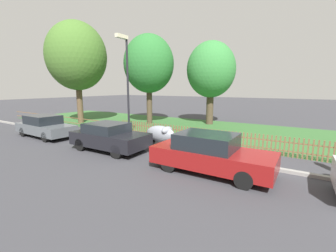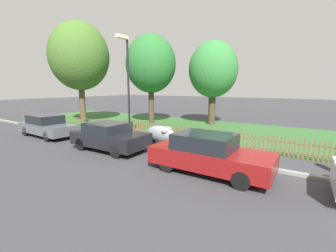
# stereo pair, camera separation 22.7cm
# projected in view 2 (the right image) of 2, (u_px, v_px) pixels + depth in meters

# --- Properties ---
(ground_plane) EXTENTS (120.00, 120.00, 0.00)m
(ground_plane) POSITION_uv_depth(u_px,v_px,m) (210.00, 160.00, 9.39)
(ground_plane) COLOR #38383D
(kerb_stone) EXTENTS (42.30, 0.20, 0.12)m
(kerb_stone) POSITION_uv_depth(u_px,v_px,m) (211.00, 158.00, 9.46)
(kerb_stone) COLOR gray
(kerb_stone) RESTS_ON ground
(grass_strip) EXTENTS (42.30, 8.56, 0.01)m
(grass_strip) POSITION_uv_depth(u_px,v_px,m) (248.00, 134.00, 14.71)
(grass_strip) COLOR #33602D
(grass_strip) RESTS_ON ground
(park_fence) EXTENTS (42.30, 0.05, 0.90)m
(park_fence) POSITION_uv_depth(u_px,v_px,m) (227.00, 140.00, 11.12)
(park_fence) COLOR brown
(park_fence) RESTS_ON ground
(parked_car_silver_hatchback) EXTENTS (4.27, 1.78, 1.32)m
(parked_car_silver_hatchback) POSITION_uv_depth(u_px,v_px,m) (47.00, 126.00, 13.89)
(parked_car_silver_hatchback) COLOR #51565B
(parked_car_silver_hatchback) RESTS_ON ground
(parked_car_black_saloon) EXTENTS (3.80, 1.83, 1.32)m
(parked_car_black_saloon) POSITION_uv_depth(u_px,v_px,m) (109.00, 136.00, 10.85)
(parked_car_black_saloon) COLOR black
(parked_car_black_saloon) RESTS_ON ground
(parked_car_navy_estate) EXTENTS (4.25, 1.74, 1.39)m
(parked_car_navy_estate) POSITION_uv_depth(u_px,v_px,m) (209.00, 153.00, 7.95)
(parked_car_navy_estate) COLOR maroon
(parked_car_navy_estate) RESTS_ON ground
(covered_motorcycle) EXTENTS (1.90, 0.78, 1.08)m
(covered_motorcycle) POSITION_uv_depth(u_px,v_px,m) (161.00, 134.00, 11.49)
(covered_motorcycle) COLOR black
(covered_motorcycle) RESTS_ON ground
(tree_nearest_kerb) EXTENTS (4.84, 4.84, 8.33)m
(tree_nearest_kerb) POSITION_uv_depth(u_px,v_px,m) (79.00, 57.00, 18.62)
(tree_nearest_kerb) COLOR brown
(tree_nearest_kerb) RESTS_ON ground
(tree_behind_motorcycle) EXTENTS (4.07, 4.07, 7.23)m
(tree_behind_motorcycle) POSITION_uv_depth(u_px,v_px,m) (151.00, 64.00, 18.25)
(tree_behind_motorcycle) COLOR #473828
(tree_behind_motorcycle) RESTS_ON ground
(tree_mid_park) EXTENTS (3.86, 3.86, 6.63)m
(tree_mid_park) POSITION_uv_depth(u_px,v_px,m) (213.00, 70.00, 17.84)
(tree_mid_park) COLOR #473828
(tree_mid_park) RESTS_ON ground
(street_lamp) EXTENTS (0.20, 0.79, 5.62)m
(street_lamp) POSITION_uv_depth(u_px,v_px,m) (127.00, 77.00, 11.82)
(street_lamp) COLOR black
(street_lamp) RESTS_ON ground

